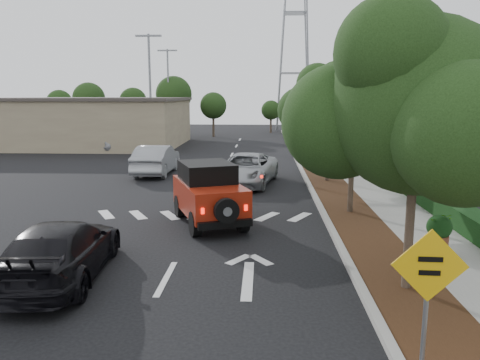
# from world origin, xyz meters

# --- Properties ---
(ground) EXTENTS (120.00, 120.00, 0.00)m
(ground) POSITION_xyz_m (0.00, 0.00, 0.00)
(ground) COLOR black
(ground) RESTS_ON ground
(curb) EXTENTS (0.20, 70.00, 0.15)m
(curb) POSITION_xyz_m (4.60, 12.00, 0.07)
(curb) COLOR #9E9B93
(curb) RESTS_ON ground
(planting_strip) EXTENTS (1.80, 70.00, 0.12)m
(planting_strip) POSITION_xyz_m (5.60, 12.00, 0.06)
(planting_strip) COLOR black
(planting_strip) RESTS_ON ground
(sidewalk) EXTENTS (2.00, 70.00, 0.12)m
(sidewalk) POSITION_xyz_m (7.50, 12.00, 0.06)
(sidewalk) COLOR gray
(sidewalk) RESTS_ON ground
(hedge) EXTENTS (0.80, 70.00, 0.80)m
(hedge) POSITION_xyz_m (8.90, 12.00, 0.40)
(hedge) COLOR black
(hedge) RESTS_ON ground
(commercial_building) EXTENTS (22.00, 12.00, 4.00)m
(commercial_building) POSITION_xyz_m (-16.00, 30.00, 2.00)
(commercial_building) COLOR #85755C
(commercial_building) RESTS_ON ground
(transmission_tower) EXTENTS (7.00, 4.00, 28.00)m
(transmission_tower) POSITION_xyz_m (6.00, 48.00, 0.00)
(transmission_tower) COLOR slate
(transmission_tower) RESTS_ON ground
(street_tree_near) EXTENTS (3.80, 3.80, 5.92)m
(street_tree_near) POSITION_xyz_m (5.60, -0.50, 0.00)
(street_tree_near) COLOR black
(street_tree_near) RESTS_ON ground
(street_tree_mid) EXTENTS (3.20, 3.20, 5.32)m
(street_tree_mid) POSITION_xyz_m (5.60, 6.50, 0.00)
(street_tree_mid) COLOR black
(street_tree_mid) RESTS_ON ground
(street_tree_far) EXTENTS (3.40, 3.40, 5.62)m
(street_tree_far) POSITION_xyz_m (5.60, 13.00, 0.00)
(street_tree_far) COLOR black
(street_tree_far) RESTS_ON ground
(light_pole_a) EXTENTS (2.00, 0.22, 9.00)m
(light_pole_a) POSITION_xyz_m (-6.50, 26.00, 0.00)
(light_pole_a) COLOR slate
(light_pole_a) RESTS_ON ground
(light_pole_b) EXTENTS (2.00, 0.22, 9.00)m
(light_pole_b) POSITION_xyz_m (-7.50, 38.00, 0.00)
(light_pole_b) COLOR slate
(light_pole_b) RESTS_ON ground
(red_jeep) EXTENTS (3.06, 4.31, 2.11)m
(red_jeep) POSITION_xyz_m (0.43, 5.13, 1.07)
(red_jeep) COLOR black
(red_jeep) RESTS_ON ground
(silver_suv_ahead) EXTENTS (3.53, 5.87, 1.52)m
(silver_suv_ahead) POSITION_xyz_m (1.48, 12.30, 0.76)
(silver_suv_ahead) COLOR #A5A8AD
(silver_suv_ahead) RESTS_ON ground
(black_suv_oncoming) EXTENTS (2.40, 5.07, 1.43)m
(black_suv_oncoming) POSITION_xyz_m (-2.52, -0.10, 0.71)
(black_suv_oncoming) COLOR black
(black_suv_oncoming) RESTS_ON ground
(silver_sedan_oncoming) EXTENTS (1.79, 5.00, 1.64)m
(silver_sedan_oncoming) POSITION_xyz_m (-3.68, 15.16, 0.82)
(silver_sedan_oncoming) COLOR #95979C
(silver_sedan_oncoming) RESTS_ON ground
(parked_suv) EXTENTS (4.76, 3.20, 1.50)m
(parked_suv) POSITION_xyz_m (-7.90, 25.36, 0.75)
(parked_suv) COLOR #AAACB2
(parked_suv) RESTS_ON ground
(speed_hump_sign) EXTENTS (1.12, 0.10, 2.38)m
(speed_hump_sign) POSITION_xyz_m (4.80, -4.02, 1.65)
(speed_hump_sign) COLOR slate
(speed_hump_sign) RESTS_ON ground
(terracotta_planter) EXTENTS (0.67, 0.67, 1.17)m
(terracotta_planter) POSITION_xyz_m (7.13, 1.79, 0.79)
(terracotta_planter) COLOR brown
(terracotta_planter) RESTS_ON ground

